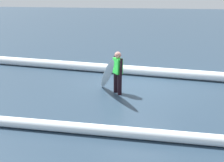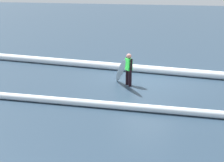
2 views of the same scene
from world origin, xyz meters
TOP-DOWN VIEW (x-y plane):
  - ground_plane at (0.00, 0.00)m, footprint 127.22×127.22m
  - surfer at (0.53, 1.00)m, footprint 0.38×0.52m
  - surfboard at (0.83, 1.27)m, footprint 1.05×1.80m
  - wave_crest_foreground at (2.22, -1.53)m, footprint 17.39×1.19m
  - wave_crest_midground at (-0.64, 3.93)m, footprint 23.34×1.65m

SIDE VIEW (x-z plane):
  - ground_plane at x=0.00m, z-range 0.00..0.00m
  - wave_crest_midground at x=-0.64m, z-range 0.00..0.27m
  - wave_crest_foreground at x=2.22m, z-range 0.00..0.38m
  - surfboard at x=0.83m, z-range -0.01..1.44m
  - surfer at x=0.53m, z-range 0.09..1.54m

